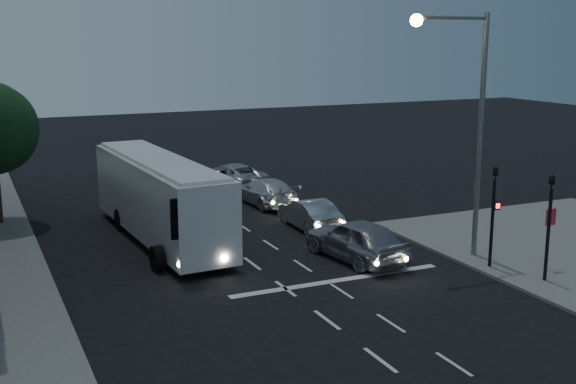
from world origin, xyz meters
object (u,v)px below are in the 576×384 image
traffic_signal_side (550,215)px  regulatory_sign (549,228)px  traffic_signal_main (494,205)px  tour_bus (159,196)px  streetlight (467,108)px  car_sedan_c (231,176)px  car_sedan_b (265,191)px  car_sedan_a (309,214)px  car_suv (357,239)px

traffic_signal_side → regulatory_sign: bearing=43.9°
traffic_signal_main → traffic_signal_side: bearing=-70.5°
tour_bus → streetlight: size_ratio=1.26×
tour_bus → car_sedan_c: 10.87m
car_sedan_b → traffic_signal_side: 15.57m
car_sedan_a → tour_bus: bearing=-6.7°
car_sedan_b → tour_bus: bearing=29.1°
car_sedan_c → traffic_signal_main: traffic_signal_main is taller
tour_bus → car_suv: size_ratio=2.42×
car_sedan_c → regulatory_sign: regulatory_sign is taller
car_suv → traffic_signal_main: 5.15m
car_sedan_a → car_sedan_b: size_ratio=0.87×
streetlight → car_sedan_a: bearing=116.2°
tour_bus → car_sedan_b: size_ratio=2.46×
traffic_signal_side → streetlight: 4.84m
car_sedan_b → traffic_signal_main: 13.50m
streetlight → traffic_signal_main: bearing=-79.8°
traffic_signal_side → car_sedan_b: bearing=105.4°
car_sedan_a → streetlight: size_ratio=0.45×
car_sedan_c → streetlight: size_ratio=0.55×
car_sedan_a → car_sedan_b: bearing=-88.8°
car_suv → traffic_signal_main: bearing=134.1°
streetlight → car_sedan_c: bearing=101.5°
car_sedan_c → traffic_signal_side: traffic_signal_side is taller
car_suv → regulatory_sign: 6.90m
traffic_signal_main → car_suv: bearing=141.8°
car_sedan_a → traffic_signal_main: (3.43, -7.87, 1.75)m
car_sedan_a → car_sedan_b: car_sedan_b is taller
car_sedan_a → streetlight: (3.17, -6.45, 5.07)m
car_suv → car_sedan_a: size_ratio=1.16×
car_sedan_c → regulatory_sign: 19.32m
car_suv → streetlight: streetlight is taller
traffic_signal_main → tour_bus: bearing=138.2°
car_sedan_b → regulatory_sign: (5.10, -13.96, 0.92)m
car_sedan_b → regulatory_sign: size_ratio=2.11×
car_suv → regulatory_sign: regulatory_sign is taller
car_sedan_c → regulatory_sign: (5.24, -18.58, 0.91)m
traffic_signal_side → streetlight: (-0.96, 3.40, 3.31)m
tour_bus → traffic_signal_main: bearing=-45.2°
tour_bus → car_sedan_a: (6.42, -0.93, -1.20)m
car_suv → car_sedan_a: 4.87m
car_sedan_b → traffic_signal_main: bearing=101.1°
traffic_signal_main → regulatory_sign: traffic_signal_main is taller
regulatory_sign → car_suv: bearing=143.9°
car_sedan_c → tour_bus: bearing=40.5°
tour_bus → streetlight: streetlight is taller
streetlight → regulatory_sign: bearing=-51.3°
traffic_signal_main → streetlight: (-0.26, 1.42, 3.31)m
car_sedan_a → regulatory_sign: bearing=121.5°
car_suv → car_sedan_b: bearing=-100.2°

